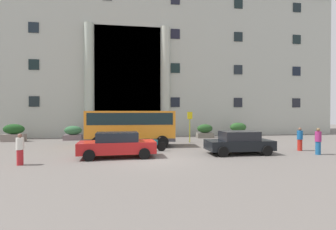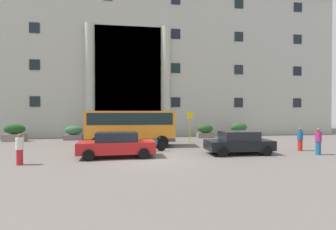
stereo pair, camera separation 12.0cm
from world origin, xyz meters
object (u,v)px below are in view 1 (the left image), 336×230
at_px(pedestrian_woman_dark_dress, 20,149).
at_px(pedestrian_man_red_shirt, 300,139).
at_px(hedge_planter_west, 14,133).
at_px(parked_compact_extra, 117,145).
at_px(hedge_planter_far_east, 73,133).
at_px(motorcycle_far_end, 240,143).
at_px(parked_sedan_far, 239,142).
at_px(bus_stop_sign, 190,124).
at_px(hedge_planter_east, 205,131).
at_px(pedestrian_woman_with_bag, 318,141).
at_px(scooter_by_planter, 151,144).
at_px(hedge_planter_far_west, 238,130).
at_px(orange_minibus, 131,125).

distance_m(pedestrian_woman_dark_dress, pedestrian_man_red_shirt, 16.78).
bearing_deg(hedge_planter_west, parked_compact_extra, -44.95).
relative_size(hedge_planter_far_east, motorcycle_far_end, 0.82).
relative_size(parked_sedan_far, pedestrian_man_red_shirt, 2.59).
bearing_deg(pedestrian_man_red_shirt, bus_stop_sign, -162.08).
bearing_deg(hedge_planter_east, parked_sedan_far, -94.40).
height_order(hedge_planter_far_east, pedestrian_woman_with_bag, pedestrian_woman_with_bag).
bearing_deg(parked_sedan_far, bus_stop_sign, 104.72).
bearing_deg(hedge_planter_west, pedestrian_woman_dark_dress, -66.46).
bearing_deg(parked_compact_extra, hedge_planter_west, 132.26).
xyz_separation_m(parked_compact_extra, pedestrian_woman_dark_dress, (-4.63, -1.45, 0.04)).
height_order(bus_stop_sign, scooter_by_planter, bus_stop_sign).
xyz_separation_m(pedestrian_man_red_shirt, pedestrian_woman_with_bag, (0.07, -1.61, 0.04)).
distance_m(hedge_planter_west, pedestrian_man_red_shirt, 22.96).
bearing_deg(parked_sedan_far, pedestrian_woman_dark_dress, -172.94).
bearing_deg(hedge_planter_far_east, hedge_planter_far_west, 0.29).
bearing_deg(bus_stop_sign, orange_minibus, -159.98).
distance_m(hedge_planter_west, motorcycle_far_end, 19.05).
bearing_deg(hedge_planter_far_east, bus_stop_sign, -18.85).
height_order(hedge_planter_far_west, scooter_by_planter, hedge_planter_far_west).
distance_m(hedge_planter_far_west, scooter_by_planter, 12.31).
bearing_deg(parked_compact_extra, hedge_planter_east, 47.46).
distance_m(orange_minibus, parked_compact_extra, 4.61).
height_order(orange_minibus, pedestrian_man_red_shirt, orange_minibus).
relative_size(bus_stop_sign, parked_sedan_far, 0.65).
bearing_deg(pedestrian_man_red_shirt, hedge_planter_far_west, 151.65).
relative_size(hedge_planter_east, hedge_planter_far_east, 1.00).
bearing_deg(hedge_planter_far_east, pedestrian_woman_with_bag, -32.71).
distance_m(bus_stop_sign, hedge_planter_far_west, 6.93).
bearing_deg(bus_stop_sign, pedestrian_man_red_shirt, -41.39).
xyz_separation_m(scooter_by_planter, motorcycle_far_end, (6.24, 0.01, 0.00)).
height_order(orange_minibus, pedestrian_woman_with_bag, orange_minibus).
bearing_deg(hedge_planter_far_west, bus_stop_sign, -148.86).
bearing_deg(hedge_planter_west, parked_sedan_far, -28.92).
bearing_deg(hedge_planter_east, scooter_by_planter, -128.02).
bearing_deg(motorcycle_far_end, pedestrian_woman_dark_dress, -163.33).
bearing_deg(pedestrian_man_red_shirt, scooter_by_planter, -128.20).
relative_size(orange_minibus, pedestrian_man_red_shirt, 4.20).
bearing_deg(pedestrian_woman_with_bag, orange_minibus, 142.26).
bearing_deg(scooter_by_planter, hedge_planter_far_west, 48.69).
bearing_deg(orange_minibus, pedestrian_woman_dark_dress, -130.67).
bearing_deg(bus_stop_sign, parked_compact_extra, -132.66).
bearing_deg(hedge_planter_west, hedge_planter_far_west, 1.43).
xyz_separation_m(hedge_planter_east, pedestrian_man_red_shirt, (3.87, -9.06, 0.11)).
bearing_deg(motorcycle_far_end, orange_minibus, 163.84).
xyz_separation_m(hedge_planter_east, pedestrian_woman_dark_dress, (-12.77, -11.24, 0.11)).
distance_m(hedge_planter_west, hedge_planter_far_east, 4.90).
xyz_separation_m(hedge_planter_far_east, scooter_by_planter, (6.51, -7.68, -0.17)).
bearing_deg(orange_minibus, hedge_planter_east, 38.18).
relative_size(scooter_by_planter, motorcycle_far_end, 0.99).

